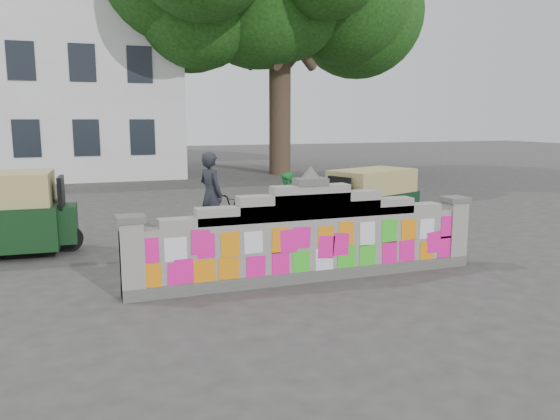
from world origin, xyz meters
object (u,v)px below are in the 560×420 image
at_px(cyclist_rider, 211,206).
at_px(pedestrian, 290,206).
at_px(cyclist_bike, 212,223).
at_px(rickshaw_right, 370,198).

bearing_deg(cyclist_rider, pedestrian, -109.25).
height_order(cyclist_bike, pedestrian, pedestrian).
relative_size(cyclist_rider, pedestrian, 1.17).
relative_size(cyclist_bike, rickshaw_right, 0.73).
relative_size(cyclist_bike, cyclist_rider, 1.12).
height_order(cyclist_rider, rickshaw_right, cyclist_rider).
relative_size(pedestrian, rickshaw_right, 0.56).
xyz_separation_m(cyclist_bike, pedestrian, (1.88, 0.12, 0.25)).
bearing_deg(pedestrian, cyclist_bike, -127.73).
bearing_deg(pedestrian, cyclist_rider, -127.73).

